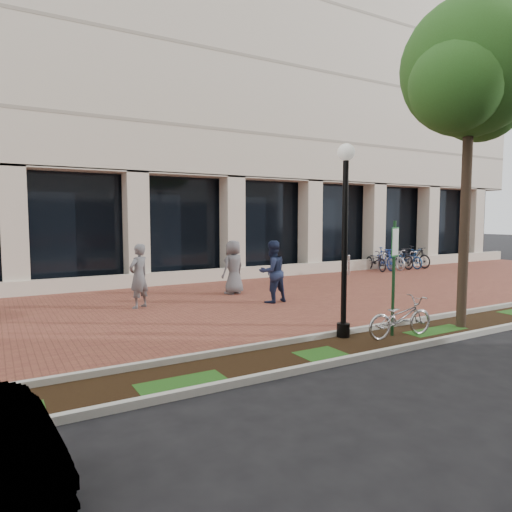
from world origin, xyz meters
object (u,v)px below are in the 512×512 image
lamppost (345,229)px  pedestrian_mid (272,272)px  street_tree (471,77)px  pedestrian_right (233,267)px  locked_bicycle (400,317)px  parking_sign (394,263)px  pedestrian_left (139,276)px  bollard (349,265)px  bike_rack_cluster (396,259)px

lamppost → pedestrian_mid: (0.81, 4.12, -1.37)m
street_tree → pedestrian_mid: (-2.20, 4.79, -4.73)m
lamppost → pedestrian_right: lamppost is taller
locked_bicycle → pedestrian_right: pedestrian_right is taller
parking_sign → pedestrian_left: 6.95m
locked_bicycle → bollard: 10.48m
parking_sign → street_tree: 4.57m
bollard → parking_sign: bearing=-126.5°
pedestrian_left → pedestrian_right: (3.38, 0.78, -0.01)m
lamppost → locked_bicycle: (1.02, -0.63, -1.86)m
pedestrian_right → pedestrian_mid: bearing=78.0°
parking_sign → pedestrian_left: size_ratio=1.37×
parking_sign → pedestrian_mid: bearing=71.8°
pedestrian_left → pedestrian_right: size_ratio=1.01×
locked_bicycle → pedestrian_right: size_ratio=0.93×
locked_bicycle → pedestrian_right: bearing=9.2°
pedestrian_mid → bike_rack_cluster: 10.94m
parking_sign → bollard: parking_sign is taller
pedestrian_left → bollard: size_ratio=1.98×
parking_sign → lamppost: 1.31m
locked_bicycle → bollard: (6.13, 8.50, 0.03)m
locked_bicycle → pedestrian_left: 7.09m
locked_bicycle → pedestrian_mid: size_ratio=0.89×
bike_rack_cluster → lamppost: bearing=-132.1°
locked_bicycle → pedestrian_left: (-3.89, 5.91, 0.47)m
pedestrian_left → parking_sign: bearing=92.8°
street_tree → bollard: bearing=64.1°
pedestrian_right → street_tree: bearing=89.7°
street_tree → bike_rack_cluster: street_tree is taller
pedestrian_right → bike_rack_cluster: pedestrian_right is taller
pedestrian_left → lamppost: bearing=87.6°
parking_sign → bollard: bearing=33.2°
street_tree → pedestrian_mid: size_ratio=3.96×
lamppost → pedestrian_left: lamppost is taller
lamppost → bollard: 10.79m
street_tree → pedestrian_right: 8.61m
pedestrian_left → pedestrian_mid: size_ratio=0.97×
parking_sign → street_tree: bearing=-25.7°
locked_bicycle → bollard: bollard is taller
street_tree → bollard: street_tree is taller
pedestrian_mid → lamppost: bearing=73.4°
pedestrian_left → pedestrian_right: 3.47m
lamppost → street_tree: street_tree is taller
street_tree → pedestrian_right: (-2.50, 6.73, -4.76)m
lamppost → pedestrian_mid: 4.42m
bollard → bike_rack_cluster: 3.71m
bike_rack_cluster → bollard: bearing=-160.1°
parking_sign → pedestrian_mid: size_ratio=1.33×
parking_sign → pedestrian_left: parking_sign is taller
parking_sign → pedestrian_left: (-3.84, 5.76, -0.67)m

